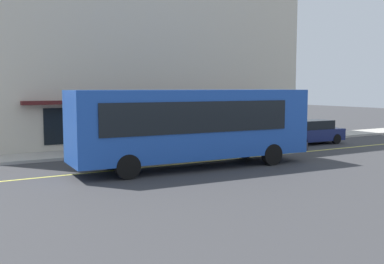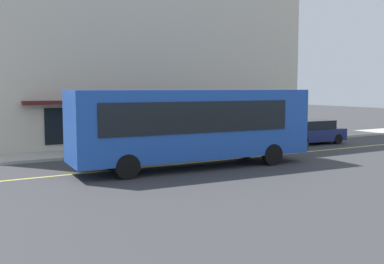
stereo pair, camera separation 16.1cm
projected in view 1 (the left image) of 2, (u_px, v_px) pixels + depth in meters
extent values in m
plane|color=#38383A|center=(162.00, 166.00, 20.67)|extent=(120.00, 120.00, 0.00)
cube|color=#B2ADA3|center=(122.00, 151.00, 25.06)|extent=(80.00, 2.63, 0.15)
cube|color=#D8D14C|center=(162.00, 166.00, 20.67)|extent=(36.00, 0.16, 0.01)
cube|color=beige|center=(128.00, 39.00, 30.78)|extent=(22.65, 8.93, 13.94)
cube|color=#4C1919|center=(159.00, 101.00, 27.14)|extent=(15.86, 0.70, 0.20)
cube|color=black|center=(157.00, 122.00, 27.45)|extent=(13.59, 0.08, 2.00)
cube|color=#1E4CAD|center=(194.00, 123.00, 20.04)|extent=(11.11, 3.03, 3.00)
cube|color=black|center=(290.00, 112.00, 22.50)|extent=(0.22, 2.10, 1.80)
cube|color=black|center=(176.00, 114.00, 20.99)|extent=(8.79, 0.49, 1.32)
cube|color=black|center=(201.00, 117.00, 18.74)|extent=(8.79, 0.49, 1.32)
cube|color=#0CF259|center=(291.00, 95.00, 22.45)|extent=(0.17, 1.90, 0.36)
cube|color=#2D2D33|center=(290.00, 144.00, 22.71)|extent=(0.28, 2.40, 0.40)
cylinder|color=black|center=(244.00, 149.00, 22.80)|extent=(1.01, 0.35, 1.00)
cylinder|color=black|center=(272.00, 154.00, 20.80)|extent=(1.01, 0.35, 1.00)
cylinder|color=black|center=(111.00, 159.00, 19.57)|extent=(1.01, 0.35, 1.00)
cylinder|color=black|center=(128.00, 167.00, 17.57)|extent=(1.01, 0.35, 1.00)
cube|color=navy|center=(311.00, 135.00, 28.73)|extent=(4.37, 1.98, 0.75)
cube|color=black|center=(313.00, 124.00, 28.73)|extent=(2.47, 1.61, 0.55)
cylinder|color=black|center=(302.00, 141.00, 27.37)|extent=(0.65, 0.25, 0.64)
cylinder|color=black|center=(285.00, 139.00, 28.82)|extent=(0.65, 0.25, 0.64)
cylinder|color=black|center=(336.00, 139.00, 28.69)|extent=(0.65, 0.25, 0.64)
cylinder|color=black|center=(318.00, 136.00, 30.14)|extent=(0.65, 0.25, 0.64)
cylinder|color=black|center=(213.00, 138.00, 27.25)|extent=(0.18, 0.18, 0.75)
cylinder|color=maroon|center=(213.00, 127.00, 27.18)|extent=(0.34, 0.34, 0.59)
sphere|color=tan|center=(213.00, 121.00, 27.14)|extent=(0.21, 0.21, 0.21)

